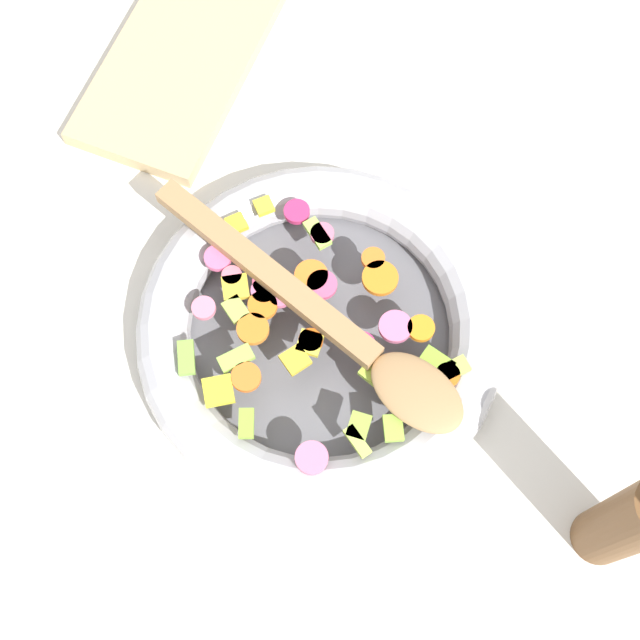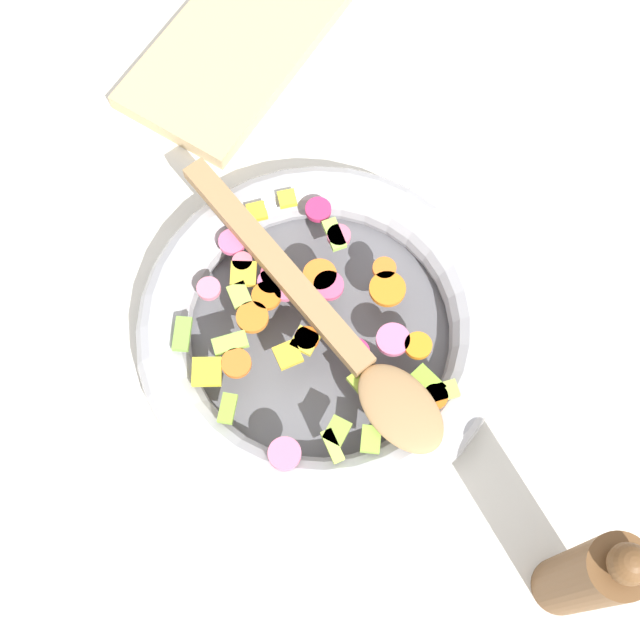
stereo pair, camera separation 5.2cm
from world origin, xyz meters
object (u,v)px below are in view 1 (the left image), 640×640
skillet (320,331)px  pepper_mill (631,522)px  wooden_spoon (336,327)px  cutting_board (190,44)px

skillet → pepper_mill: bearing=74.4°
skillet → wooden_spoon: wooden_spoon is taller
wooden_spoon → cutting_board: wooden_spoon is taller
skillet → wooden_spoon: (0.01, 0.02, 0.04)m
pepper_mill → cutting_board: bearing=-121.9°
wooden_spoon → cutting_board: (-0.26, -0.27, -0.05)m
skillet → pepper_mill: 0.31m
skillet → pepper_mill: size_ratio=1.70×
skillet → cutting_board: bearing=-135.6°
skillet → pepper_mill: pepper_mill is taller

